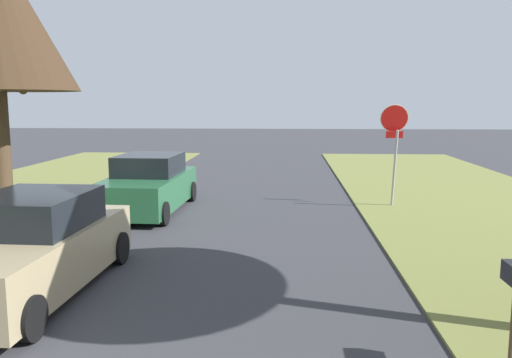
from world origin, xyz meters
The scene contains 3 objects.
stop_sign_far centered at (4.64, 14.49, 2.16)m, with size 0.81×0.66×2.92m.
parked_sedan_tan centered at (-2.48, 7.06, 0.72)m, with size 2.06×4.45×1.57m.
parked_sedan_green centered at (-2.27, 13.46, 0.72)m, with size 2.06×4.45×1.57m.
Camera 1 is at (1.60, -0.89, 3.03)m, focal length 37.19 mm.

